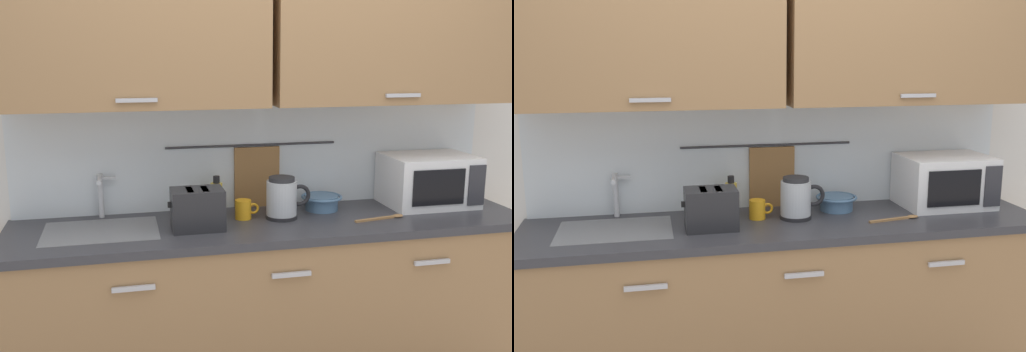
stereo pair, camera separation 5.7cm
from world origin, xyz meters
The scene contains 11 objects.
counter_unit centered at (-0.01, 0.30, 0.46)m, with size 2.53×0.64×0.90m.
back_wall_assembly centered at (0.00, 0.53, 1.52)m, with size 3.70×0.41×2.50m.
sink_faucet centered at (-0.82, 0.53, 1.04)m, with size 0.09×0.17×0.22m.
microwave centered at (0.88, 0.41, 1.04)m, with size 0.46×0.35×0.27m.
electric_kettle centered at (0.05, 0.33, 1.00)m, with size 0.23×0.16×0.21m.
dish_soap_bottle centered at (-0.25, 0.48, 0.99)m, with size 0.06×0.06×0.20m.
mug_near_sink centered at (-0.41, 0.48, 0.95)m, with size 0.12×0.08×0.09m.
mixing_bowl centered at (0.29, 0.44, 0.94)m, with size 0.21×0.21×0.08m.
toaster centered at (-0.38, 0.25, 1.00)m, with size 0.26×0.17×0.19m.
mug_by_kettle centered at (-0.14, 0.36, 0.95)m, with size 0.12×0.08×0.09m.
wooden_spoon centered at (0.54, 0.21, 0.91)m, with size 0.28×0.08×0.01m.
Camera 1 is at (-0.71, -2.37, 1.71)m, focal length 41.26 mm.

